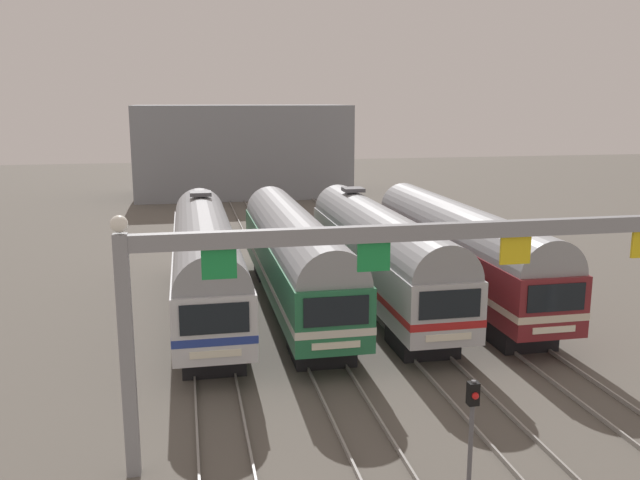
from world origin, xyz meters
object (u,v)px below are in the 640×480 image
at_px(commuter_train_green, 294,254).
at_px(catenary_gantry, 445,272).
at_px(commuter_train_silver, 205,257).
at_px(commuter_train_stainless, 378,250).
at_px(yard_signal_mast, 472,412).
at_px(commuter_train_maroon, 459,246).

relative_size(commuter_train_green, catenary_gantry, 1.03).
bearing_deg(commuter_train_green, commuter_train_silver, 179.94).
height_order(commuter_train_stainless, yard_signal_mast, commuter_train_stainless).
bearing_deg(commuter_train_green, commuter_train_maroon, 0.00).
relative_size(commuter_train_silver, commuter_train_green, 1.00).
height_order(commuter_train_silver, yard_signal_mast, commuter_train_silver).
bearing_deg(commuter_train_stainless, yard_signal_mast, -97.46).
bearing_deg(commuter_train_maroon, commuter_train_silver, 179.98).
xyz_separation_m(commuter_train_maroon, yard_signal_mast, (-6.15, -15.64, -0.71)).
distance_m(commuter_train_silver, yard_signal_mast, 16.82).
height_order(commuter_train_silver, commuter_train_stainless, same).
xyz_separation_m(commuter_train_maroon, catenary_gantry, (-6.15, -13.49, 2.43)).
bearing_deg(yard_signal_mast, commuter_train_silver, 111.45).
relative_size(commuter_train_green, commuter_train_maroon, 1.00).
xyz_separation_m(commuter_train_stainless, commuter_train_maroon, (4.10, -0.00, -0.00)).
distance_m(catenary_gantry, yard_signal_mast, 3.80).
bearing_deg(commuter_train_stainless, commuter_train_maroon, -0.06).
xyz_separation_m(catenary_gantry, yard_signal_mast, (0.00, -2.14, -3.13)).
relative_size(commuter_train_silver, yard_signal_mast, 6.39).
relative_size(commuter_train_stainless, catenary_gantry, 1.03).
height_order(commuter_train_green, catenary_gantry, catenary_gantry).
bearing_deg(yard_signal_mast, commuter_train_stainless, 82.54).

